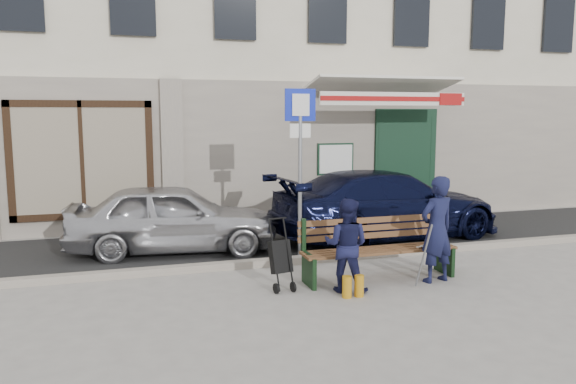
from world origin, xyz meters
name	(u,v)px	position (x,y,z in m)	size (l,w,h in m)	color
ground	(311,292)	(0.00, 0.00, 0.00)	(80.00, 80.00, 0.00)	#9E9991
asphalt_lane	(258,244)	(0.00, 3.10, 0.01)	(60.00, 3.20, 0.01)	#282828
curb	(281,261)	(0.00, 1.50, 0.06)	(60.00, 0.18, 0.12)	#9E9384
building	(209,21)	(0.01, 8.45, 4.97)	(20.00, 8.27, 10.00)	beige
car_silver	(173,218)	(-1.60, 2.92, 0.63)	(1.49, 3.71, 1.26)	#BBBBC0
car_navy	(387,204)	(2.60, 2.84, 0.69)	(1.92, 4.73, 1.37)	black
parking_sign	(300,145)	(0.44, 1.84, 1.96)	(0.54, 0.08, 2.89)	gray
bench	(376,250)	(1.14, 0.31, 0.46)	(2.40, 1.17, 0.98)	brown
man	(437,229)	(1.94, -0.06, 0.79)	(0.58, 0.38, 1.58)	#141737
woman	(346,245)	(0.49, -0.08, 0.66)	(0.64, 0.50, 1.32)	#15173A
stroller	(281,258)	(-0.36, 0.28, 0.45)	(0.34, 0.44, 1.01)	black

